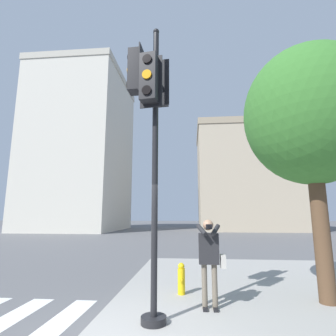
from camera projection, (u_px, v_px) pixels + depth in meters
The scene contains 7 objects.
sidewalk_corner at pixel (280, 288), 6.79m from camera, with size 8.00×8.00×0.15m.
traffic_signal_pole at pixel (150, 110), 5.09m from camera, with size 0.82×1.16×5.57m.
person_photographer at pixel (210, 254), 5.26m from camera, with size 0.58×0.54×1.71m.
street_tree at pixel (310, 116), 6.12m from camera, with size 2.98×2.98×5.76m.
fire_hydrant at pixel (181, 279), 6.09m from camera, with size 0.17×0.23×0.70m.
building_left at pixel (82, 150), 35.22m from camera, with size 10.95×13.24×20.90m.
building_right at pixel (248, 178), 35.06m from camera, with size 13.45×10.66×13.55m.
Camera 1 is at (1.26, -3.96, 1.96)m, focal length 28.00 mm.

